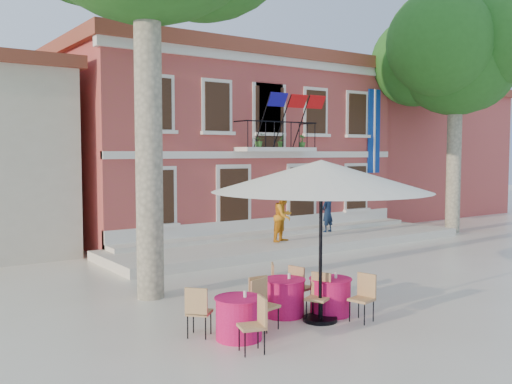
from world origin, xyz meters
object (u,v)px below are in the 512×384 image
(pedestrian_orange, at_px, (284,216))
(cafe_table_2, at_px, (239,316))
(patio_umbrella, at_px, (321,176))
(pedestrian_navy, at_px, (327,212))
(cafe_table_1, at_px, (330,295))
(plane_tree_east, at_px, (456,55))
(cafe_table_0, at_px, (284,295))

(pedestrian_orange, height_order, cafe_table_2, pedestrian_orange)
(pedestrian_orange, xyz_separation_m, cafe_table_2, (-6.44, -7.00, -0.77))
(patio_umbrella, bearing_deg, pedestrian_navy, 47.12)
(pedestrian_navy, height_order, cafe_table_1, pedestrian_navy)
(pedestrian_orange, distance_m, cafe_table_1, 7.93)
(plane_tree_east, bearing_deg, patio_umbrella, -153.86)
(pedestrian_navy, height_order, cafe_table_0, pedestrian_navy)
(patio_umbrella, relative_size, pedestrian_navy, 2.84)
(cafe_table_0, distance_m, cafe_table_2, 1.74)
(cafe_table_1, bearing_deg, plane_tree_east, 26.18)
(pedestrian_navy, height_order, cafe_table_2, pedestrian_navy)
(plane_tree_east, distance_m, cafe_table_0, 16.24)
(patio_umbrella, bearing_deg, cafe_table_0, 116.41)
(cafe_table_2, bearing_deg, cafe_table_1, 4.98)
(pedestrian_navy, bearing_deg, cafe_table_1, 38.75)
(plane_tree_east, bearing_deg, pedestrian_navy, 165.56)
(plane_tree_east, bearing_deg, cafe_table_2, -156.90)
(pedestrian_orange, xyz_separation_m, cafe_table_0, (-4.86, -6.29, -0.77))
(cafe_table_2, bearing_deg, cafe_table_0, 24.22)
(patio_umbrella, relative_size, cafe_table_0, 2.33)
(plane_tree_east, distance_m, pedestrian_navy, 8.71)
(pedestrian_navy, bearing_deg, cafe_table_0, 33.53)
(cafe_table_0, relative_size, cafe_table_2, 1.03)
(cafe_table_0, bearing_deg, cafe_table_2, -155.78)
(patio_umbrella, bearing_deg, pedestrian_orange, 57.33)
(cafe_table_2, bearing_deg, plane_tree_east, 23.10)
(cafe_table_2, bearing_deg, pedestrian_navy, 40.39)
(pedestrian_orange, relative_size, cafe_table_0, 0.96)
(patio_umbrella, height_order, pedestrian_navy, patio_umbrella)
(patio_umbrella, bearing_deg, cafe_table_1, 25.05)
(patio_umbrella, height_order, cafe_table_1, patio_umbrella)
(patio_umbrella, relative_size, cafe_table_2, 2.39)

